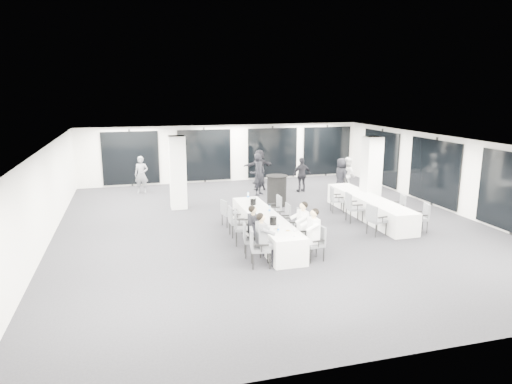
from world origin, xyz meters
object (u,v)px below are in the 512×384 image
(chair_main_left_near, at_px, (257,245))
(chair_main_right_far, at_px, (275,208))
(chair_main_right_near, at_px, (317,241))
(ice_bucket_near, at_px, (273,221))
(chair_main_left_mid, at_px, (241,225))
(banquet_table_main, at_px, (265,227))
(chair_side_right_near, at_px, (422,216))
(chair_side_right_far, at_px, (374,195))
(standing_guest_f, at_px, (259,164))
(chair_main_left_fourth, at_px, (235,219))
(chair_main_right_second, at_px, (306,231))
(cocktail_table, at_px, (277,190))
(standing_guest_e, at_px, (341,174))
(chair_main_left_second, at_px, (249,237))
(chair_side_left_near, at_px, (375,218))
(chair_side_left_mid, at_px, (352,206))
(chair_main_left_far, at_px, (227,211))
(chair_main_right_mid, at_px, (294,223))
(standing_guest_h, at_px, (348,173))
(chair_main_right_fourth, at_px, (284,216))
(standing_guest_g, at_px, (141,172))
(chair_side_right_mid, at_px, (399,206))
(chair_side_left_far, at_px, (335,198))
(standing_guest_d, at_px, (302,173))
(standing_guest_a, at_px, (259,171))
(standing_guest_b, at_px, (258,172))
(banquet_table_side, at_px, (368,207))
(ice_bucket_far, at_px, (253,201))

(chair_main_left_near, relative_size, chair_main_right_far, 1.07)
(chair_main_right_near, height_order, ice_bucket_near, ice_bucket_near)
(chair_main_right_far, bearing_deg, chair_main_left_mid, 138.79)
(banquet_table_main, bearing_deg, chair_side_right_near, -7.17)
(chair_side_right_far, bearing_deg, standing_guest_f, 18.23)
(chair_main_left_fourth, bearing_deg, chair_side_right_near, 79.08)
(chair_main_right_second, bearing_deg, chair_main_right_near, -173.31)
(cocktail_table, xyz_separation_m, chair_side_right_near, (3.47, -4.46, -0.08))
(banquet_table_main, distance_m, standing_guest_e, 7.18)
(chair_main_right_near, relative_size, chair_main_right_second, 0.93)
(chair_main_left_mid, bearing_deg, chair_main_left_near, 12.79)
(chair_main_left_second, distance_m, chair_side_left_near, 4.33)
(chair_main_right_second, xyz_separation_m, chair_side_left_mid, (2.59, 2.25, 0.01))
(chair_main_left_far, height_order, chair_main_right_mid, chair_main_right_mid)
(chair_main_left_far, bearing_deg, standing_guest_h, 106.37)
(chair_main_left_far, relative_size, chair_main_right_near, 0.96)
(chair_main_right_fourth, distance_m, standing_guest_g, 8.23)
(ice_bucket_near, bearing_deg, chair_main_left_far, 106.13)
(cocktail_table, bearing_deg, chair_side_right_near, -52.16)
(chair_side_right_mid, bearing_deg, chair_side_left_far, 58.01)
(chair_main_left_mid, height_order, standing_guest_d, standing_guest_d)
(chair_main_right_far, xyz_separation_m, standing_guest_a, (0.65, 4.29, 0.49))
(standing_guest_b, bearing_deg, chair_side_right_near, 115.66)
(cocktail_table, height_order, chair_main_right_far, cocktail_table)
(cocktail_table, height_order, chair_side_left_near, cocktail_table)
(standing_guest_a, distance_m, standing_guest_g, 5.23)
(standing_guest_d, bearing_deg, ice_bucket_near, 55.59)
(banquet_table_side, xyz_separation_m, chair_main_right_near, (-3.43, -3.39, 0.16))
(chair_main_right_fourth, distance_m, chair_side_left_near, 2.86)
(chair_main_left_second, relative_size, chair_side_left_mid, 0.93)
(chair_main_left_far, bearing_deg, chair_main_right_fourth, 44.47)
(chair_main_right_far, bearing_deg, chair_side_right_mid, -100.52)
(chair_main_right_fourth, bearing_deg, standing_guest_g, 32.76)
(standing_guest_b, distance_m, ice_bucket_far, 5.74)
(chair_main_right_second, height_order, chair_side_right_near, chair_main_right_second)
(chair_main_right_second, relative_size, chair_main_right_mid, 1.04)
(standing_guest_a, bearing_deg, standing_guest_d, -48.97)
(chair_main_right_mid, height_order, chair_side_right_mid, chair_main_right_mid)
(chair_side_right_far, bearing_deg, chair_side_left_near, 142.17)
(banquet_table_main, height_order, standing_guest_a, standing_guest_a)
(chair_side_right_near, relative_size, ice_bucket_near, 4.06)
(chair_side_left_far, distance_m, ice_bucket_near, 4.84)
(standing_guest_b, bearing_deg, chair_side_left_mid, 107.56)
(chair_main_right_near, relative_size, chair_main_right_far, 0.99)
(chair_main_left_fourth, relative_size, chair_main_left_far, 1.06)
(chair_side_left_far, bearing_deg, chair_main_right_fourth, -43.18)
(standing_guest_a, bearing_deg, chair_side_right_mid, -106.00)
(standing_guest_f, xyz_separation_m, standing_guest_g, (-5.60, -0.59, -0.02))
(chair_side_left_mid, bearing_deg, banquet_table_main, -68.13)
(banquet_table_side, xyz_separation_m, standing_guest_a, (-2.78, 4.51, 0.66))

